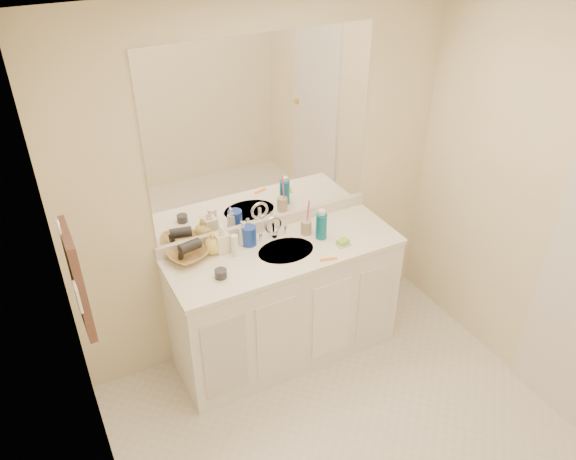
% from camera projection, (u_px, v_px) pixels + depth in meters
% --- Properties ---
extents(ceiling, '(2.60, 2.60, 0.02)m').
position_uv_depth(ceiling, '(416.00, 41.00, 1.98)').
color(ceiling, white).
rests_on(ceiling, wall_back).
extents(wall_back, '(2.60, 0.02, 2.40)m').
position_uv_depth(wall_back, '(265.00, 186.00, 3.60)').
color(wall_back, '#F1E4BC').
rests_on(wall_back, floor).
extents(wall_left, '(0.02, 2.60, 2.40)m').
position_uv_depth(wall_left, '(104.00, 406.00, 2.12)').
color(wall_left, '#F1E4BC').
rests_on(wall_left, floor).
extents(wall_right, '(0.02, 2.60, 2.40)m').
position_uv_depth(wall_right, '(574.00, 233.00, 3.14)').
color(wall_right, '#F1E4BC').
rests_on(wall_right, floor).
extents(vanity_cabinet, '(1.50, 0.55, 0.85)m').
position_uv_depth(vanity_cabinet, '(285.00, 304.00, 3.81)').
color(vanity_cabinet, white).
rests_on(vanity_cabinet, floor).
extents(countertop, '(1.52, 0.57, 0.03)m').
position_uv_depth(countertop, '(284.00, 251.00, 3.58)').
color(countertop, white).
rests_on(countertop, vanity_cabinet).
extents(backsplash, '(1.52, 0.03, 0.08)m').
position_uv_depth(backsplash, '(266.00, 224.00, 3.74)').
color(backsplash, silver).
rests_on(backsplash, countertop).
extents(sink_basin, '(0.37, 0.37, 0.02)m').
position_uv_depth(sink_basin, '(286.00, 252.00, 3.56)').
color(sink_basin, '#B4B19E').
rests_on(sink_basin, countertop).
extents(faucet, '(0.02, 0.02, 0.11)m').
position_uv_depth(faucet, '(273.00, 229.00, 3.66)').
color(faucet, silver).
rests_on(faucet, countertop).
extents(mirror, '(1.48, 0.01, 1.20)m').
position_uv_depth(mirror, '(264.00, 134.00, 3.40)').
color(mirror, white).
rests_on(mirror, wall_back).
extents(blue_mug, '(0.12, 0.12, 0.13)m').
position_uv_depth(blue_mug, '(249.00, 236.00, 3.58)').
color(blue_mug, '#17359F').
rests_on(blue_mug, countertop).
extents(tan_cup, '(0.08, 0.08, 0.10)m').
position_uv_depth(tan_cup, '(306.00, 227.00, 3.69)').
color(tan_cup, tan).
rests_on(tan_cup, countertop).
extents(toothbrush, '(0.01, 0.04, 0.22)m').
position_uv_depth(toothbrush, '(308.00, 214.00, 3.64)').
color(toothbrush, '#E93D93').
rests_on(toothbrush, tan_cup).
extents(mouthwash_bottle, '(0.09, 0.09, 0.17)m').
position_uv_depth(mouthwash_bottle, '(321.00, 226.00, 3.63)').
color(mouthwash_bottle, '#0A6682').
rests_on(mouthwash_bottle, countertop).
extents(soap_dish, '(0.09, 0.07, 0.01)m').
position_uv_depth(soap_dish, '(343.00, 244.00, 3.60)').
color(soap_dish, white).
rests_on(soap_dish, countertop).
extents(green_soap, '(0.08, 0.07, 0.03)m').
position_uv_depth(green_soap, '(343.00, 242.00, 3.59)').
color(green_soap, '#87D233').
rests_on(green_soap, soap_dish).
extents(orange_comb, '(0.11, 0.05, 0.00)m').
position_uv_depth(orange_comb, '(329.00, 259.00, 3.47)').
color(orange_comb, orange).
rests_on(orange_comb, countertop).
extents(dark_jar, '(0.10, 0.10, 0.05)m').
position_uv_depth(dark_jar, '(221.00, 274.00, 3.31)').
color(dark_jar, '#2D2D33').
rests_on(dark_jar, countertop).
extents(extra_white_bottle, '(0.06, 0.06, 0.14)m').
position_uv_depth(extra_white_bottle, '(235.00, 245.00, 3.47)').
color(extra_white_bottle, white).
rests_on(extra_white_bottle, countertop).
extents(soap_bottle_white, '(0.07, 0.07, 0.17)m').
position_uv_depth(soap_bottle_white, '(243.00, 233.00, 3.57)').
color(soap_bottle_white, silver).
rests_on(soap_bottle_white, countertop).
extents(soap_bottle_cream, '(0.09, 0.09, 0.19)m').
position_uv_depth(soap_bottle_cream, '(222.00, 238.00, 3.49)').
color(soap_bottle_cream, '#FFF8CF').
rests_on(soap_bottle_cream, countertop).
extents(soap_bottle_yellow, '(0.15, 0.15, 0.15)m').
position_uv_depth(soap_bottle_yellow, '(213.00, 242.00, 3.49)').
color(soap_bottle_yellow, '#F8DB60').
rests_on(soap_bottle_yellow, countertop).
extents(wicker_basket, '(0.29, 0.29, 0.06)m').
position_uv_depth(wicker_basket, '(188.00, 255.00, 3.46)').
color(wicker_basket, '#A98044').
rests_on(wicker_basket, countertop).
extents(hair_dryer, '(0.15, 0.09, 0.07)m').
position_uv_depth(hair_dryer, '(190.00, 246.00, 3.43)').
color(hair_dryer, black).
rests_on(hair_dryer, wicker_basket).
extents(towel_ring, '(0.01, 0.11, 0.11)m').
position_uv_depth(towel_ring, '(59.00, 228.00, 2.52)').
color(towel_ring, silver).
rests_on(towel_ring, wall_left).
extents(hand_towel, '(0.04, 0.32, 0.55)m').
position_uv_depth(hand_towel, '(77.00, 280.00, 2.69)').
color(hand_towel, '#412922').
rests_on(hand_towel, towel_ring).
extents(switch_plate, '(0.01, 0.08, 0.13)m').
position_uv_depth(switch_plate, '(78.00, 297.00, 2.51)').
color(switch_plate, white).
rests_on(switch_plate, wall_left).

